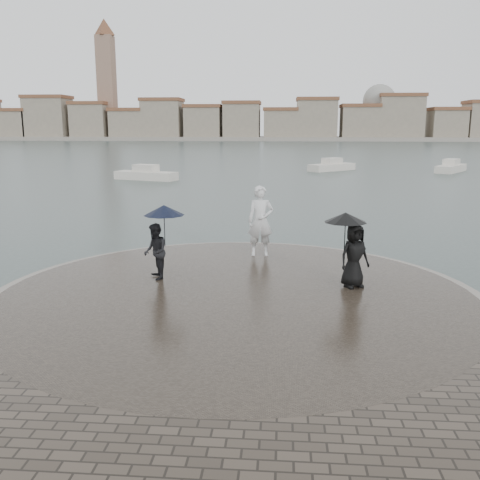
{
  "coord_description": "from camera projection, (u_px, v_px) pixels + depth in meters",
  "views": [
    {
      "loc": [
        1.15,
        -9.34,
        4.48
      ],
      "look_at": [
        0.0,
        4.8,
        1.45
      ],
      "focal_mm": 40.0,
      "sensor_mm": 36.0,
      "label": 1
    }
  ],
  "objects": [
    {
      "name": "quay_tip",
      "position": [
        236.0,
        300.0,
        13.5
      ],
      "size": [
        11.9,
        11.9,
        0.36
      ],
      "primitive_type": "cylinder",
      "color": "#2D261E",
      "rests_on": "ground"
    },
    {
      "name": "visitor_left",
      "position": [
        158.0,
        238.0,
        14.5
      ],
      "size": [
        1.22,
        1.11,
        2.04
      ],
      "color": "black",
      "rests_on": "quay_tip"
    },
    {
      "name": "statue",
      "position": [
        260.0,
        221.0,
        17.19
      ],
      "size": [
        0.86,
        0.6,
        2.26
      ],
      "primitive_type": "imported",
      "rotation": [
        0.0,
        0.0,
        0.07
      ],
      "color": "silver",
      "rests_on": "quay_tip"
    },
    {
      "name": "boats",
      "position": [
        318.0,
        170.0,
        51.06
      ],
      "size": [
        33.25,
        15.0,
        1.5
      ],
      "color": "beige",
      "rests_on": "ground"
    },
    {
      "name": "far_skyline",
      "position": [
        260.0,
        122.0,
        166.1
      ],
      "size": [
        260.0,
        20.0,
        37.0
      ],
      "color": "gray",
      "rests_on": "ground"
    },
    {
      "name": "kerb_ring",
      "position": [
        236.0,
        301.0,
        13.51
      ],
      "size": [
        12.5,
        12.5,
        0.32
      ],
      "primitive_type": "cylinder",
      "color": "gray",
      "rests_on": "ground"
    },
    {
      "name": "ground",
      "position": [
        220.0,
        367.0,
        10.13
      ],
      "size": [
        400.0,
        400.0,
        0.0
      ],
      "primitive_type": "plane",
      "color": "#2B3835",
      "rests_on": "ground"
    },
    {
      "name": "visitor_right",
      "position": [
        352.0,
        244.0,
        13.79
      ],
      "size": [
        1.29,
        1.11,
        1.95
      ],
      "color": "black",
      "rests_on": "quay_tip"
    }
  ]
}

